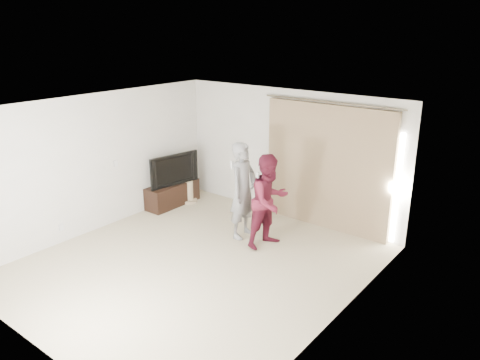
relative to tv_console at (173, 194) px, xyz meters
name	(u,v)px	position (x,y,z in m)	size (l,w,h in m)	color
floor	(197,264)	(2.27, -1.66, -0.24)	(5.50, 5.50, 0.00)	beige
wall_back	(288,154)	(2.27, 1.09, 1.06)	(5.00, 0.04, 2.60)	silver
wall_left	(97,163)	(-0.23, -1.66, 1.06)	(0.04, 5.50, 2.60)	silver
ceiling	(192,108)	(2.27, -1.66, 2.36)	(5.00, 5.50, 0.01)	white
curtain	(327,168)	(3.18, 1.02, 0.96)	(2.80, 0.11, 2.46)	#A38264
tv_console	(173,194)	(0.00, 0.00, 0.00)	(0.44, 1.27, 0.49)	black
tv	(171,169)	(0.00, 0.00, 0.58)	(1.18, 0.16, 0.68)	black
scratching_post	(189,194)	(0.17, 0.33, -0.05)	(0.37, 0.37, 0.49)	tan
person_man	(243,190)	(2.19, -0.31, 0.66)	(0.48, 0.69, 1.80)	slate
person_woman	(269,201)	(2.79, -0.33, 0.60)	(0.80, 0.94, 1.69)	maroon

